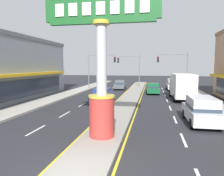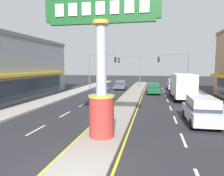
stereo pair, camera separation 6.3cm
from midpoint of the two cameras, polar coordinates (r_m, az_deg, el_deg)
The scene contains 14 objects.
median_strip at distance 25.30m, azimuth 4.93°, elevation -2.99°, with size 2.31×52.00×0.14m, color gray.
sidewalk_left at distance 25.99m, azimuth -15.80°, elevation -2.91°, with size 2.54×60.00×0.18m, color #ADA89E.
sidewalk_right at distance 24.01m, azimuth 26.35°, elevation -4.04°, with size 2.54×60.00×0.18m, color #ADA89E.
lane_markings at distance 23.98m, azimuth 4.57°, elevation -3.64°, with size 9.05×52.00×0.01m.
district_sign at distance 11.28m, azimuth -2.77°, elevation 3.53°, with size 6.21×1.45×7.64m.
traffic_light_left_side at distance 35.80m, azimuth -3.52°, elevation 6.40°, with size 4.86×0.46×6.20m.
traffic_light_right_side at distance 35.04m, azimuth 17.37°, elevation 6.14°, with size 4.86×0.46×6.20m.
traffic_light_median_far at distance 39.17m, azimuth 5.53°, elevation 6.28°, with size 4.20×0.46×6.20m.
box_truck_near_right_lane at distance 26.11m, azimuth 18.74°, elevation 0.59°, with size 2.38×6.95×3.12m.
suv_far_right_lane at distance 15.86m, azimuth 23.43°, elevation -5.57°, with size 2.03×4.64×1.90m.
sedan_near_left_lane at distance 23.40m, azimuth -2.53°, elevation -1.93°, with size 1.96×4.36×1.53m.
suv_mid_left_lane at distance 36.08m, azimuth 16.60°, elevation 0.96°, with size 1.99×4.61×1.90m.
sedan_far_left_oncoming at distance 36.25m, azimuth 2.43°, elevation 0.92°, with size 2.03×4.40×1.53m.
sedan_kerb_right at distance 30.88m, azimuth 11.35°, elevation -0.09°, with size 1.97×4.37×1.53m.
Camera 2 is at (2.77, -6.83, 4.05)m, focal length 33.36 mm.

